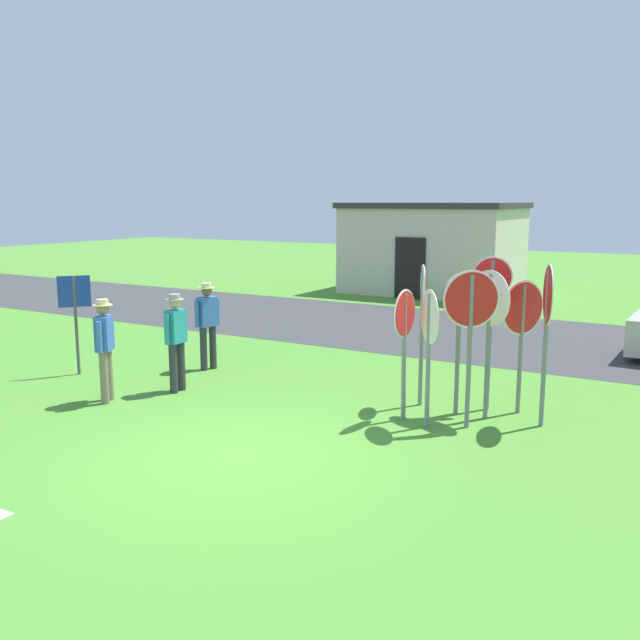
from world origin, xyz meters
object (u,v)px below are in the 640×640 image
info_panel_leftmost (75,307)px  stop_sign_low_front (471,320)px  stop_sign_nearest (491,309)px  person_in_dark_shirt (105,344)px  stop_sign_tallest (522,323)px  stop_sign_leaning_right (429,334)px  stop_sign_far_back (547,315)px  stop_sign_rear_left (422,312)px  person_with_sunhat (207,319)px  person_on_left (176,337)px  stop_sign_leaning_left (459,320)px  stop_sign_rear_right (489,317)px  stop_sign_center_cluster (405,332)px

info_panel_leftmost → stop_sign_low_front: bearing=5.5°
stop_sign_nearest → person_in_dark_shirt: 6.31m
stop_sign_tallest → stop_sign_leaning_right: 1.70m
stop_sign_low_front → stop_sign_far_back: bearing=33.2°
stop_sign_low_front → stop_sign_rear_left: bearing=145.2°
person_in_dark_shirt → person_with_sunhat: 2.61m
person_with_sunhat → person_on_left: bearing=-69.5°
stop_sign_tallest → stop_sign_leaning_left: bearing=-147.3°
stop_sign_rear_right → info_panel_leftmost: stop_sign_rear_right is taller
stop_sign_far_back → stop_sign_tallest: (-0.46, 0.48, -0.24)m
stop_sign_leaning_left → stop_sign_nearest: size_ratio=0.90×
stop_sign_rear_left → stop_sign_nearest: bearing=16.9°
stop_sign_rear_left → stop_sign_leaning_right: (0.50, -0.99, -0.14)m
stop_sign_center_cluster → stop_sign_tallest: stop_sign_tallest is taller
stop_sign_center_cluster → stop_sign_leaning_right: bearing=-17.6°
person_in_dark_shirt → person_with_sunhat: same height
person_with_sunhat → stop_sign_leaning_right: bearing=-12.5°
stop_sign_rear_left → person_on_left: bearing=-160.9°
stop_sign_rear_right → stop_sign_low_front: 0.58m
stop_sign_low_front → person_in_dark_shirt: size_ratio=1.35×
stop_sign_center_cluster → stop_sign_leaning_left: 0.93m
stop_sign_tallest → stop_sign_far_back: bearing=-46.4°
stop_sign_center_cluster → stop_sign_low_front: (0.97, 0.13, 0.25)m
stop_sign_low_front → person_in_dark_shirt: stop_sign_low_front is taller
stop_sign_far_back → stop_sign_leaning_right: 1.73m
stop_sign_nearest → stop_sign_leaning_right: 1.42m
stop_sign_rear_right → stop_sign_leaning_right: 1.07m
stop_sign_tallest → person_on_left: bearing=-162.2°
stop_sign_far_back → stop_sign_rear_right: bearing=-176.7°
stop_sign_nearest → stop_sign_low_front: bearing=-89.8°
stop_sign_nearest → person_with_sunhat: bearing=-178.3°
stop_sign_leaning_left → stop_sign_nearest: bearing=52.6°
stop_sign_rear_right → person_in_dark_shirt: size_ratio=1.33×
stop_sign_center_cluster → info_panel_leftmost: stop_sign_center_cluster is taller
stop_sign_rear_left → stop_sign_leaning_left: bearing=-13.1°
stop_sign_rear_left → info_panel_leftmost: stop_sign_rear_left is taller
stop_sign_far_back → person_in_dark_shirt: (-6.58, -2.36, -0.71)m
stop_sign_tallest → person_with_sunhat: size_ratio=1.22×
stop_sign_rear_right → stop_sign_leaning_right: stop_sign_rear_right is taller
stop_sign_leaning_left → stop_sign_rear_right: bearing=0.8°
stop_sign_low_front → stop_sign_center_cluster: bearing=-172.5°
stop_sign_center_cluster → info_panel_leftmost: bearing=-174.8°
stop_sign_center_cluster → stop_sign_tallest: 1.90m
stop_sign_nearest → person_on_left: 5.36m
person_on_left → stop_sign_nearest: bearing=18.7°
stop_sign_rear_right → stop_sign_center_cluster: bearing=-147.3°
stop_sign_center_cluster → stop_sign_rear_left: bearing=93.8°
stop_sign_leaning_right → person_in_dark_shirt: 5.34m
stop_sign_leaning_right → person_with_sunhat: 5.24m
stop_sign_tallest → info_panel_leftmost: 8.21m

